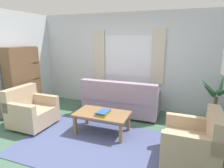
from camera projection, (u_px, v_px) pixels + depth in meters
The scene contains 11 objects.
ground_plane at pixel (94, 144), 3.55m from camera, with size 6.24×6.24×0.00m, color #476B56.
wall_back at pixel (128, 61), 5.30m from camera, with size 5.32×0.12×2.60m, color silver.
window_with_curtains at pixel (127, 56), 5.19m from camera, with size 1.98×0.07×1.40m.
area_rug at pixel (94, 144), 3.55m from camera, with size 2.76×1.85×0.01m, color #4C5684.
couch at pixel (121, 101), 4.86m from camera, with size 1.90×0.82×0.92m.
armchair_left at pixel (31, 111), 4.22m from camera, with size 0.84×0.86×0.88m.
armchair_right at pixel (194, 143), 2.95m from camera, with size 0.83×0.85×0.88m.
coffee_table at pixel (102, 115), 3.90m from camera, with size 1.10×0.64×0.44m.
book_stack_on_table at pixel (103, 113), 3.80m from camera, with size 0.27×0.32×0.08m.
potted_plant at pixel (216, 105), 4.19m from camera, with size 0.97×1.26×1.12m.
bookshelf at pixel (25, 83), 4.93m from camera, with size 0.30×0.94×1.72m.
Camera 1 is at (1.44, -2.86, 1.94)m, focal length 30.49 mm.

